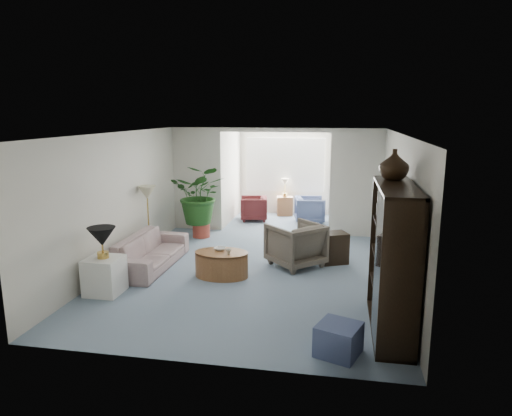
% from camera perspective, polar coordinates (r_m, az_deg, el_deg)
% --- Properties ---
extents(floor, '(6.00, 6.00, 0.00)m').
position_cam_1_polar(floor, '(8.27, -0.75, -8.32)').
color(floor, '#8092A9').
rests_on(floor, ground).
extents(sunroom_floor, '(2.60, 2.60, 0.00)m').
position_cam_1_polar(sunroom_floor, '(12.15, 2.97, -1.75)').
color(sunroom_floor, '#8092A9').
rests_on(sunroom_floor, ground).
extents(back_pier_left, '(1.20, 0.12, 2.50)m').
position_cam_1_polar(back_pier_left, '(11.27, -7.35, 3.56)').
color(back_pier_left, silver).
rests_on(back_pier_left, ground).
extents(back_pier_right, '(1.20, 0.12, 2.50)m').
position_cam_1_polar(back_pier_right, '(10.75, 12.38, 2.99)').
color(back_pier_right, silver).
rests_on(back_pier_right, ground).
extents(back_header, '(2.60, 0.12, 0.10)m').
position_cam_1_polar(back_header, '(10.73, 2.34, 9.68)').
color(back_header, silver).
rests_on(back_header, back_pier_left).
extents(window_pane, '(2.20, 0.02, 1.50)m').
position_cam_1_polar(window_pane, '(12.97, 3.65, 5.38)').
color(window_pane, white).
extents(window_blinds, '(2.20, 0.02, 1.50)m').
position_cam_1_polar(window_blinds, '(12.94, 3.64, 5.37)').
color(window_blinds, white).
extents(framed_picture, '(0.04, 0.50, 0.40)m').
position_cam_1_polar(framed_picture, '(7.67, 17.43, 2.66)').
color(framed_picture, beige).
extents(sofa, '(0.82, 2.06, 0.60)m').
position_cam_1_polar(sofa, '(8.83, -13.02, -5.27)').
color(sofa, '#B4A798').
rests_on(sofa, ground).
extents(end_table, '(0.54, 0.54, 0.59)m').
position_cam_1_polar(end_table, '(7.77, -18.33, -8.00)').
color(end_table, white).
rests_on(end_table, ground).
extents(table_lamp, '(0.44, 0.44, 0.30)m').
position_cam_1_polar(table_lamp, '(7.58, -18.65, -3.40)').
color(table_lamp, black).
rests_on(table_lamp, end_table).
extents(floor_lamp, '(0.36, 0.36, 0.28)m').
position_cam_1_polar(floor_lamp, '(9.57, -13.41, 1.87)').
color(floor_lamp, beige).
rests_on(floor_lamp, ground).
extents(coffee_table, '(1.05, 1.05, 0.45)m').
position_cam_1_polar(coffee_table, '(8.15, -4.31, -6.99)').
color(coffee_table, olive).
rests_on(coffee_table, ground).
extents(coffee_bowl, '(0.23, 0.23, 0.05)m').
position_cam_1_polar(coffee_bowl, '(8.18, -4.50, -5.08)').
color(coffee_bowl, silver).
rests_on(coffee_bowl, coffee_table).
extents(coffee_cup, '(0.11, 0.11, 0.09)m').
position_cam_1_polar(coffee_cup, '(7.94, -3.47, -5.44)').
color(coffee_cup, beige).
rests_on(coffee_cup, coffee_table).
extents(wingback_chair, '(1.26, 1.26, 0.82)m').
position_cam_1_polar(wingback_chair, '(8.67, 4.95, -4.55)').
color(wingback_chair, '#645B4F').
rests_on(wingback_chair, ground).
extents(side_table_dark, '(0.62, 0.57, 0.60)m').
position_cam_1_polar(side_table_dark, '(8.96, 9.60, -4.90)').
color(side_table_dark, black).
rests_on(side_table_dark, ground).
extents(entertainment_cabinet, '(0.47, 1.76, 1.95)m').
position_cam_1_polar(entertainment_cabinet, '(6.23, 16.66, -6.17)').
color(entertainment_cabinet, black).
rests_on(entertainment_cabinet, ground).
extents(cabinet_urn, '(0.40, 0.40, 0.41)m').
position_cam_1_polar(cabinet_urn, '(6.48, 16.82, 5.22)').
color(cabinet_urn, black).
rests_on(cabinet_urn, entertainment_cabinet).
extents(ottoman, '(0.61, 0.61, 0.38)m').
position_cam_1_polar(ottoman, '(5.78, 10.23, -15.79)').
color(ottoman, slate).
rests_on(ottoman, ground).
extents(plant_pot, '(0.40, 0.40, 0.32)m').
position_cam_1_polar(plant_pot, '(10.75, -6.82, -2.75)').
color(plant_pot, '#A63F30').
rests_on(plant_pot, ground).
extents(house_plant, '(1.23, 1.07, 1.37)m').
position_cam_1_polar(house_plant, '(10.57, -6.93, 1.68)').
color(house_plant, '#21501B').
rests_on(house_plant, plant_pot).
extents(sunroom_chair_blue, '(0.87, 0.85, 0.68)m').
position_cam_1_polar(sunroom_chair_blue, '(12.10, 6.70, -0.22)').
color(sunroom_chair_blue, slate).
rests_on(sunroom_chair_blue, ground).
extents(sunroom_chair_maroon, '(0.82, 0.80, 0.64)m').
position_cam_1_polar(sunroom_chair_maroon, '(12.29, -0.29, -0.05)').
color(sunroom_chair_maroon, '#501B21').
rests_on(sunroom_chair_maroon, ground).
extents(sunroom_table, '(0.49, 0.41, 0.53)m').
position_cam_1_polar(sunroom_table, '(12.91, 3.59, 0.26)').
color(sunroom_table, olive).
rests_on(sunroom_table, ground).
extents(shelf_clutter, '(0.30, 1.10, 1.06)m').
position_cam_1_polar(shelf_clutter, '(6.08, 16.37, -5.48)').
color(shelf_clutter, black).
rests_on(shelf_clutter, entertainment_cabinet).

